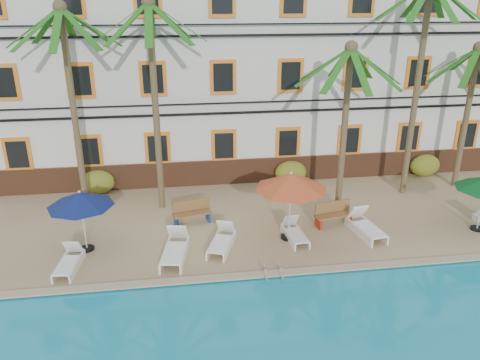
{
  "coord_description": "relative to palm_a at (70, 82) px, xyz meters",
  "views": [
    {
      "loc": [
        -3.64,
        -13.43,
        8.66
      ],
      "look_at": [
        -1.32,
        3.0,
        2.0
      ],
      "focal_mm": 35.0,
      "sensor_mm": 36.0,
      "label": 1
    }
  ],
  "objects": [
    {
      "name": "ground",
      "position": [
        7.55,
        -5.21,
        -5.48
      ],
      "size": [
        100.0,
        100.0,
        0.0
      ],
      "primitive_type": "plane",
      "color": "#384C23",
      "rests_on": "ground"
    },
    {
      "name": "pool_deck",
      "position": [
        7.55,
        -0.21,
        -5.36
      ],
      "size": [
        30.0,
        12.0,
        0.25
      ],
      "primitive_type": "cube",
      "color": "tan",
      "rests_on": "ground"
    },
    {
      "name": "pool_coping",
      "position": [
        7.55,
        -6.11,
        -5.2
      ],
      "size": [
        30.0,
        0.35,
        0.06
      ],
      "primitive_type": "cube",
      "color": "tan",
      "rests_on": "pool_deck"
    },
    {
      "name": "hotel_building",
      "position": [
        7.55,
        4.78,
        -0.11
      ],
      "size": [
        25.4,
        6.44,
        10.22
      ],
      "color": "silver",
      "rests_on": "pool_deck"
    },
    {
      "name": "palm_a",
      "position": [
        0.0,
        0.0,
        0.0
      ],
      "size": [
        4.15,
        4.15,
        8.2
      ],
      "color": "brown",
      "rests_on": "pool_deck"
    },
    {
      "name": "palm_b",
      "position": [
        3.17,
        -0.44,
        0.1
      ],
      "size": [
        4.15,
        4.15,
        8.37
      ],
      "color": "brown",
      "rests_on": "pool_deck"
    },
    {
      "name": "palm_c",
      "position": [
        10.48,
        -1.55,
        -0.82
      ],
      "size": [
        4.15,
        4.15,
        6.79
      ],
      "color": "brown",
      "rests_on": "pool_deck"
    },
    {
      "name": "palm_d",
      "position": [
        13.93,
        -0.41,
        0.5
      ],
      "size": [
        4.15,
        4.15,
        9.07
      ],
      "color": "brown",
      "rests_on": "pool_deck"
    },
    {
      "name": "palm_e",
      "position": [
        16.71,
        0.04,
        -0.98
      ],
      "size": [
        4.15,
        4.15,
        6.53
      ],
      "color": "brown",
      "rests_on": "pool_deck"
    },
    {
      "name": "shrub_left",
      "position": [
        0.32,
        1.39,
        -4.68
      ],
      "size": [
        1.5,
        0.9,
        1.1
      ],
      "primitive_type": "ellipsoid",
      "color": "#255719",
      "rests_on": "pool_deck"
    },
    {
      "name": "shrub_mid",
      "position": [
        9.16,
        1.39,
        -4.68
      ],
      "size": [
        1.5,
        0.9,
        1.1
      ],
      "primitive_type": "ellipsoid",
      "color": "#255719",
      "rests_on": "pool_deck"
    },
    {
      "name": "shrub_right",
      "position": [
        15.91,
        1.39,
        -4.68
      ],
      "size": [
        1.5,
        0.9,
        1.1
      ],
      "primitive_type": "ellipsoid",
      "color": "#255719",
      "rests_on": "pool_deck"
    },
    {
      "name": "umbrella_blue",
      "position": [
        0.59,
        -3.65,
        -3.3
      ],
      "size": [
        2.26,
        2.26,
        2.27
      ],
      "color": "black",
      "rests_on": "pool_deck"
    },
    {
      "name": "umbrella_red",
      "position": [
        7.82,
        -3.83,
        -3.0
      ],
      "size": [
        2.62,
        2.62,
        2.62
      ],
      "color": "black",
      "rests_on": "pool_deck"
    },
    {
      "name": "lounger_a",
      "position": [
        0.22,
        -4.85,
        -4.98
      ],
      "size": [
        0.79,
        1.74,
        0.79
      ],
      "color": "white",
      "rests_on": "pool_deck"
    },
    {
      "name": "lounger_b",
      "position": [
        3.67,
        -4.62,
        -4.92
      ],
      "size": [
        1.08,
        2.17,
        0.98
      ],
      "color": "white",
      "rests_on": "pool_deck"
    },
    {
      "name": "lounger_c",
      "position": [
        5.3,
        -4.2,
        -4.95
      ],
      "size": [
        1.25,
        1.95,
        0.87
      ],
      "color": "white",
      "rests_on": "pool_deck"
    },
    {
      "name": "lounger_d",
      "position": [
        8.01,
        -3.93,
        -4.98
      ],
      "size": [
        0.72,
        1.7,
        0.79
      ],
      "color": "white",
      "rests_on": "pool_deck"
    },
    {
      "name": "lounger_e",
      "position": [
        10.73,
        -3.9,
        -4.93
      ],
      "size": [
        1.0,
        2.06,
        0.94
      ],
      "color": "white",
      "rests_on": "pool_deck"
    },
    {
      "name": "bench_left",
      "position": [
        4.34,
        -2.08,
        -4.77
      ],
      "size": [
        1.57,
        0.81,
        0.93
      ],
      "color": "olive",
      "rests_on": "pool_deck"
    },
    {
      "name": "bench_right",
      "position": [
        9.75,
        -3.0,
        -4.77
      ],
      "size": [
        1.56,
        0.76,
        0.93
      ],
      "color": "olive",
      "rests_on": "pool_deck"
    },
    {
      "name": "pool_ladder",
      "position": [
        6.72,
        -6.21,
        -5.23
      ],
      "size": [
        0.54,
        0.74,
        0.74
      ],
      "color": "silver",
      "rests_on": "ground"
    }
  ]
}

